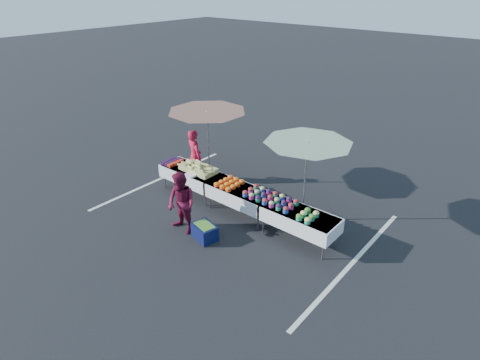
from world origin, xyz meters
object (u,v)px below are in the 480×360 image
Objects in this scene: vendor at (195,156)px; storage_bin at (205,231)px; umbrella_right at (307,149)px; table_left at (191,175)px; umbrella_left at (207,118)px; table_right at (299,219)px; customer at (181,203)px; table_center at (240,194)px.

vendor is 3.11m from storage_bin.
storage_bin is (2.32, -1.98, -0.62)m from vendor.
table_left is at bearing -165.99° from umbrella_right.
umbrella_right is at bearing 0.62° from umbrella_left.
vendor is at bearing 171.72° from table_right.
vendor is at bearing -176.68° from umbrella_right.
customer is 0.53× the size of umbrella_left.
table_left is 0.63× the size of umbrella_left.
table_left is at bearing 156.84° from storage_bin.
table_left is 2.78× the size of storage_bin.
customer is at bearing -50.53° from table_left.
customer is at bearing -130.59° from umbrella_right.
umbrella_right reaches higher than table_right.
table_center is 1.13× the size of vendor.
customer reaches higher than table_right.
table_center is 1.19× the size of customer.
table_center is 2.33m from vendor.
customer is (1.68, -2.09, -0.04)m from vendor.
table_right is 2.78× the size of storage_bin.
table_left reaches higher than storage_bin.
vendor reaches higher than storage_bin.
customer is (-2.36, -1.50, 0.20)m from table_right.
umbrella_left is at bearing -179.38° from umbrella_right.
table_center is 1.00× the size of table_right.
umbrella_right is at bearing 72.18° from storage_bin.
table_left is 1.80m from table_center.
umbrella_left reaches higher than customer.
vendor is 1.32m from umbrella_left.
umbrella_right is 3.43× the size of storage_bin.
customer reaches higher than table_left.
table_right is 1.19× the size of customer.
storage_bin is (0.64, 0.11, -0.58)m from customer.
table_center and table_right have the same top height.
table_left is 0.77m from vendor.
umbrella_left is at bearing 168.12° from table_right.
vendor is 0.72× the size of umbrella_right.
table_right is at bearing -63.78° from umbrella_right.
umbrella_left is at bearing -140.19° from vendor.
table_center is 1.45m from storage_bin.
vendor reaches higher than customer.
customer reaches higher than table_center.
customer reaches higher than storage_bin.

